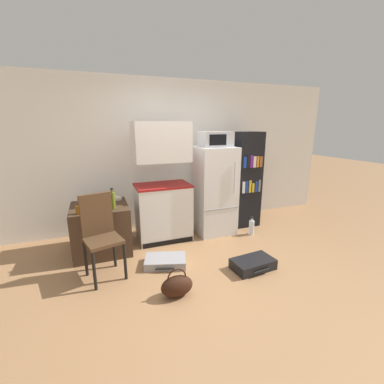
% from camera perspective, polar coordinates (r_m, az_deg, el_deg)
% --- Properties ---
extents(ground_plane, '(24.00, 24.00, 0.00)m').
position_cam_1_polar(ground_plane, '(3.39, 4.81, -18.19)').
color(ground_plane, '#A3754C').
extents(wall_back, '(6.40, 0.10, 2.62)m').
position_cam_1_polar(wall_back, '(4.81, -3.13, 8.35)').
color(wall_back, white).
rests_on(wall_back, ground_plane).
extents(side_table, '(0.79, 0.75, 0.71)m').
position_cam_1_polar(side_table, '(4.05, -19.52, -7.66)').
color(side_table, '#422D1E').
rests_on(side_table, ground_plane).
extents(kitchen_hutch, '(0.87, 0.56, 1.89)m').
position_cam_1_polar(kitchen_hutch, '(4.11, -6.55, 0.88)').
color(kitchen_hutch, white).
rests_on(kitchen_hutch, ground_plane).
extents(refrigerator, '(0.64, 0.63, 1.49)m').
position_cam_1_polar(refrigerator, '(4.42, 4.96, 0.32)').
color(refrigerator, white).
rests_on(refrigerator, ground_plane).
extents(microwave, '(0.50, 0.37, 0.25)m').
position_cam_1_polar(microwave, '(4.29, 5.22, 11.61)').
color(microwave, '#B7B7BC').
rests_on(microwave, refrigerator).
extents(bookshelf, '(0.47, 0.40, 1.72)m').
position_cam_1_polar(bookshelf, '(4.82, 11.86, 2.69)').
color(bookshelf, black).
rests_on(bookshelf, ground_plane).
extents(bottle_olive_oil, '(0.08, 0.08, 0.30)m').
position_cam_1_polar(bottle_olive_oil, '(3.71, -17.24, -1.71)').
color(bottle_olive_oil, '#566619').
rests_on(bottle_olive_oil, side_table).
extents(bottle_milk_white, '(0.09, 0.09, 0.15)m').
position_cam_1_polar(bottle_milk_white, '(4.03, -21.03, -1.67)').
color(bottle_milk_white, white).
rests_on(bottle_milk_white, side_table).
extents(bottle_amber_beer, '(0.06, 0.06, 0.15)m').
position_cam_1_polar(bottle_amber_beer, '(3.66, -23.99, -3.59)').
color(bottle_amber_beer, brown).
rests_on(bottle_amber_beer, side_table).
extents(bowl, '(0.15, 0.15, 0.04)m').
position_cam_1_polar(bowl, '(4.17, -16.32, -1.33)').
color(bowl, silver).
rests_on(bowl, side_table).
extents(chair, '(0.49, 0.49, 1.04)m').
position_cam_1_polar(chair, '(3.34, -19.79, -7.75)').
color(chair, black).
rests_on(chair, ground_plane).
extents(suitcase_large_flat, '(0.57, 0.38, 0.13)m').
position_cam_1_polar(suitcase_large_flat, '(3.59, 13.39, -15.29)').
color(suitcase_large_flat, black).
rests_on(suitcase_large_flat, ground_plane).
extents(suitcase_small_flat, '(0.62, 0.50, 0.11)m').
position_cam_1_polar(suitcase_small_flat, '(3.60, -5.93, -15.04)').
color(suitcase_small_flat, '#99999E').
rests_on(suitcase_small_flat, ground_plane).
extents(handbag, '(0.36, 0.20, 0.33)m').
position_cam_1_polar(handbag, '(3.00, -3.37, -20.09)').
color(handbag, '#33190F').
rests_on(handbag, ground_plane).
extents(water_bottle_front, '(0.09, 0.09, 0.32)m').
position_cam_1_polar(water_bottle_front, '(4.57, 13.08, -7.58)').
color(water_bottle_front, silver).
rests_on(water_bottle_front, ground_plane).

